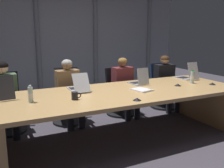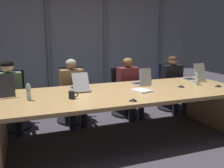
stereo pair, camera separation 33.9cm
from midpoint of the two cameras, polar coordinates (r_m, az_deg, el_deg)
The scene contains 22 objects.
ground_plane at distance 3.89m, azimuth -0.48°, elevation -12.33°, with size 12.04×12.04×0.00m, color #47424C.
conference_table at distance 3.69m, azimuth -0.49°, elevation -3.90°, with size 3.85×1.38×0.73m.
curtain_backdrop at distance 6.16m, azimuth -11.74°, elevation 11.32°, with size 6.02×0.17×3.13m.
laptop_left_end at distance 3.62m, azimuth -26.31°, elevation -2.08°, with size 0.26×0.44×0.33m.
laptop_left_mid at distance 3.76m, azimuth -10.49°, elevation -0.70°, with size 0.24×0.47×0.28m.
laptop_center at distance 4.14m, azimuth 3.95°, elevation 0.64°, with size 0.24×0.37×0.30m.
laptop_right_mid at distance 4.77m, azimuth 15.15°, elevation 1.82°, with size 0.26×0.45×0.33m.
office_chair_left_end at distance 4.45m, azimuth -25.37°, elevation -5.45°, with size 0.60×0.60×0.96m.
office_chair_left_mid at distance 4.56m, azimuth -12.25°, elevation -4.12°, with size 0.60×0.61×0.97m.
office_chair_center at distance 4.90m, azimuth -0.11°, elevation -2.96°, with size 0.60×0.60×0.91m.
office_chair_right_mid at distance 5.42m, azimuth 10.01°, elevation -1.57°, with size 0.60×0.61×0.95m.
person_left_end at distance 4.22m, azimuth -25.97°, elevation -1.98°, with size 0.44×0.56×1.17m.
person_left_mid at distance 4.33m, azimuth -12.12°, elevation -1.03°, with size 0.43×0.56×1.14m.
person_center at distance 4.70m, azimuth 0.93°, elevation 0.09°, with size 0.41×0.56×1.13m.
person_right_mid at distance 5.21m, azimuth 10.73°, elevation 1.10°, with size 0.45×0.57×1.13m.
water_bottle_primary at distance 3.27m, azimuth -21.31°, elevation -2.39°, with size 0.06×0.06×0.22m.
water_bottle_secondary at distance 4.39m, azimuth 16.11°, elevation 1.48°, with size 0.07×0.07×0.23m.
coffee_mug_near at distance 3.25m, azimuth -11.58°, elevation -2.74°, with size 0.13×0.08×0.10m.
conference_mic_left_side at distance 3.16m, azimuth 2.82°, elevation -3.57°, with size 0.11×0.11×0.04m, color black.
conference_mic_middle at distance 4.14m, azimuth 12.85°, elevation -0.20°, with size 0.11×0.11×0.04m, color black.
conference_mic_right_side at distance 4.40m, azimuth 20.34°, elevation 0.06°, with size 0.11×0.11×0.04m, color black.
spiral_notepad at distance 3.72m, azimuth 4.40°, elevation -1.39°, with size 0.29×0.35×0.03m.
Camera 1 is at (-1.67, -3.15, 1.59)m, focal length 39.26 mm.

